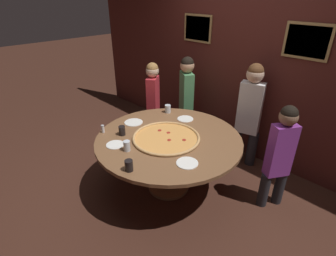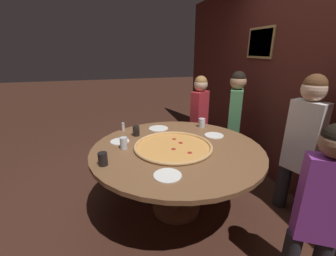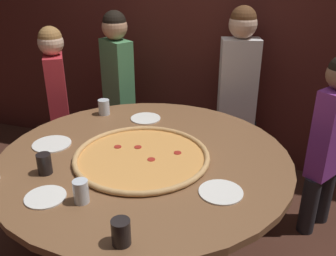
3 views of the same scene
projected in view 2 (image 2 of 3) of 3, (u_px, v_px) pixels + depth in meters
The scene contains 17 objects.
ground_plane at pixel (176, 208), 2.49m from camera, with size 24.00×24.00×0.00m, color #422319.
back_wall at pixel (305, 85), 2.43m from camera, with size 6.40×0.08×2.60m.
dining_table at pixel (177, 158), 2.29m from camera, with size 1.70×1.70×0.74m.
giant_pizza at pixel (173, 146), 2.23m from camera, with size 0.78×0.78×0.03m.
drink_cup_by_shaker at pixel (124, 143), 2.20m from camera, with size 0.07×0.07×0.12m, color silver.
drink_cup_front_edge at pixel (103, 159), 1.88m from camera, with size 0.08×0.08×0.11m, color black.
drink_cup_beside_pizza at pixel (202, 123), 2.82m from camera, with size 0.08×0.08×0.11m, color silver.
drink_cup_centre_back at pixel (136, 131), 2.53m from camera, with size 0.08×0.08×0.11m, color black.
white_plate_left_side at pixel (158, 128), 2.77m from camera, with size 0.24×0.24×0.01m, color white.
white_plate_right_side at pixel (168, 175), 1.74m from camera, with size 0.22×0.22×0.01m, color white.
white_plate_beside_cup at pixel (120, 141), 2.38m from camera, with size 0.20×0.20×0.01m, color white.
white_plate_far_back at pixel (214, 135), 2.55m from camera, with size 0.21×0.21×0.01m, color white.
condiment_shaker at pixel (123, 127), 2.70m from camera, with size 0.04×0.04×0.10m.
diner_far_right at pixel (303, 140), 2.19m from camera, with size 0.39×0.24×1.46m.
diner_centre_back at pixel (320, 203), 1.47m from camera, with size 0.26×0.33×1.26m.
diner_side_right at pixel (235, 116), 3.09m from camera, with size 0.36×0.30×1.41m.
diner_side_left at pixel (199, 115), 3.35m from camera, with size 0.28×0.34×1.32m.
Camera 2 is at (1.96, -0.64, 1.66)m, focal length 24.00 mm.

